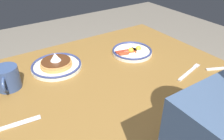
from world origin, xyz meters
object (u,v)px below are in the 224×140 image
coffee_mug (7,78)px  plate_center_pancakes (132,51)px  fork_near (189,72)px  butter_knife (5,128)px  plate_near_main (56,65)px

coffee_mug → plate_center_pancakes: bearing=176.7°
coffee_mug → fork_near: size_ratio=0.67×
plate_center_pancakes → butter_knife: plate_center_pancakes is taller
plate_near_main → plate_center_pancakes: size_ratio=1.11×
plate_near_main → fork_near: plate_near_main is taller
plate_near_main → butter_knife: 0.39m
plate_near_main → butter_knife: (0.28, 0.27, -0.02)m
fork_near → butter_knife: (0.77, -0.10, -0.00)m
plate_near_main → butter_knife: plate_near_main is taller
coffee_mug → butter_knife: bearing=74.5°
plate_near_main → coffee_mug: size_ratio=1.87×
coffee_mug → fork_near: bearing=155.2°
plate_near_main → plate_center_pancakes: bearing=168.6°
plate_center_pancakes → fork_near: plate_center_pancakes is taller
plate_center_pancakes → coffee_mug: 0.61m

